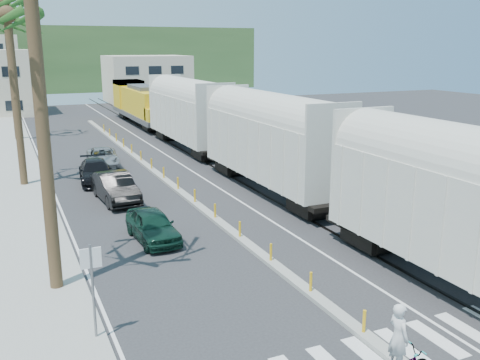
% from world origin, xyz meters
% --- Properties ---
extents(ground, '(140.00, 140.00, 0.00)m').
position_xyz_m(ground, '(0.00, 0.00, 0.00)').
color(ground, '#28282B').
rests_on(ground, ground).
extents(sidewalk, '(3.00, 90.00, 0.15)m').
position_xyz_m(sidewalk, '(-8.50, 25.00, 0.07)').
color(sidewalk, gray).
rests_on(sidewalk, ground).
extents(rails, '(1.56, 100.00, 0.06)m').
position_xyz_m(rails, '(5.00, 28.00, 0.03)').
color(rails, black).
rests_on(rails, ground).
extents(median, '(0.45, 60.00, 0.85)m').
position_xyz_m(median, '(0.00, 19.96, 0.09)').
color(median, gray).
rests_on(median, ground).
extents(crosswalk, '(14.00, 2.20, 0.01)m').
position_xyz_m(crosswalk, '(0.00, -2.00, 0.01)').
color(crosswalk, silver).
rests_on(crosswalk, ground).
extents(lane_markings, '(9.42, 90.00, 0.01)m').
position_xyz_m(lane_markings, '(-2.15, 25.00, 0.00)').
color(lane_markings, silver).
rests_on(lane_markings, ground).
extents(freight_train, '(3.00, 60.94, 5.85)m').
position_xyz_m(freight_train, '(5.00, 20.49, 2.91)').
color(freight_train, beige).
rests_on(freight_train, ground).
extents(palm_trees, '(3.50, 37.20, 13.75)m').
position_xyz_m(palm_trees, '(-8.10, 22.70, 10.81)').
color(palm_trees, brown).
rests_on(palm_trees, ground).
extents(street_sign, '(0.60, 0.08, 3.00)m').
position_xyz_m(street_sign, '(-7.30, 2.00, 1.97)').
color(street_sign, slate).
rests_on(street_sign, ground).
extents(buildings, '(38.00, 27.00, 10.00)m').
position_xyz_m(buildings, '(-6.41, 71.66, 4.36)').
color(buildings, beige).
rests_on(buildings, ground).
extents(hillside, '(80.00, 20.00, 12.00)m').
position_xyz_m(hillside, '(0.00, 100.00, 6.00)').
color(hillside, '#385628').
rests_on(hillside, ground).
extents(car_lead, '(2.07, 4.24, 1.39)m').
position_xyz_m(car_lead, '(-3.56, 9.51, 0.69)').
color(car_lead, '#103124').
rests_on(car_lead, ground).
extents(car_second, '(2.37, 5.08, 1.59)m').
position_xyz_m(car_second, '(-3.81, 16.38, 0.80)').
color(car_second, black).
rests_on(car_second, ground).
extents(car_third, '(2.87, 5.18, 1.39)m').
position_xyz_m(car_third, '(-4.09, 21.19, 0.70)').
color(car_third, black).
rests_on(car_third, ground).
extents(car_rear, '(3.04, 5.03, 1.28)m').
position_xyz_m(car_rear, '(-2.81, 25.91, 0.64)').
color(car_rear, '#9A9C9F').
rests_on(car_rear, ground).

